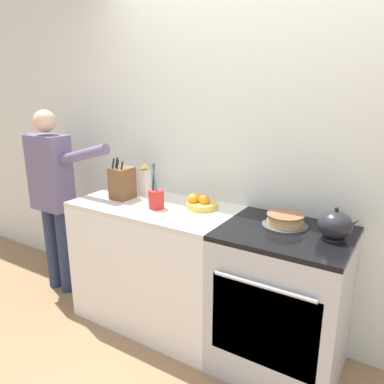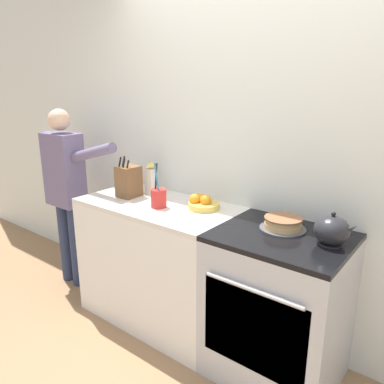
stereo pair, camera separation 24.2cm
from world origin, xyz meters
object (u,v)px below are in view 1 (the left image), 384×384
at_px(fruit_bowl, 201,203).
at_px(milk_carton, 144,180).
at_px(layer_cake, 285,220).
at_px(person_baker, 52,188).
at_px(tea_kettle, 335,225).
at_px(utensil_crock, 156,198).
at_px(stove_range, 281,302).
at_px(knife_block, 122,183).

height_order(fruit_bowl, milk_carton, milk_carton).
bearing_deg(milk_carton, layer_cake, -3.58).
bearing_deg(person_baker, tea_kettle, 13.26).
bearing_deg(milk_carton, utensil_crock, -37.81).
bearing_deg(layer_cake, utensil_crock, -170.97).
height_order(tea_kettle, utensil_crock, utensil_crock).
relative_size(tea_kettle, utensil_crock, 0.72).
relative_size(stove_range, fruit_bowl, 4.26).
bearing_deg(tea_kettle, utensil_crock, -175.12).
height_order(utensil_crock, person_baker, person_baker).
height_order(stove_range, milk_carton, milk_carton).
relative_size(stove_range, milk_carton, 3.66).
height_order(tea_kettle, fruit_bowl, tea_kettle).
relative_size(fruit_bowl, milk_carton, 0.86).
bearing_deg(stove_range, tea_kettle, 9.39).
distance_m(utensil_crock, fruit_bowl, 0.31).
relative_size(layer_cake, milk_carton, 1.07).
bearing_deg(utensil_crock, fruit_bowl, 32.50).
bearing_deg(person_baker, milk_carton, 26.94).
xyz_separation_m(tea_kettle, utensil_crock, (-1.15, -0.10, -0.01)).
distance_m(stove_range, layer_cake, 0.51).
bearing_deg(stove_range, milk_carton, 172.57).
bearing_deg(fruit_bowl, stove_range, -9.69).
bearing_deg(tea_kettle, stove_range, -170.61).
relative_size(stove_range, tea_kettle, 4.07).
relative_size(fruit_bowl, person_baker, 0.14).
bearing_deg(tea_kettle, fruit_bowl, 175.77).
distance_m(stove_range, milk_carton, 1.31).
xyz_separation_m(layer_cake, tea_kettle, (0.29, -0.04, 0.04)).
bearing_deg(fruit_bowl, person_baker, -171.42).
height_order(stove_range, knife_block, knife_block).
height_order(layer_cake, utensil_crock, utensil_crock).
relative_size(tea_kettle, knife_block, 0.74).
xyz_separation_m(tea_kettle, fruit_bowl, (-0.90, 0.07, -0.04)).
relative_size(tea_kettle, fruit_bowl, 1.05).
bearing_deg(fruit_bowl, knife_block, -169.61).
bearing_deg(tea_kettle, person_baker, -176.60).
distance_m(stove_range, fruit_bowl, 0.82).
xyz_separation_m(knife_block, utensil_crock, (0.35, -0.05, -0.05)).
height_order(knife_block, person_baker, person_baker).
relative_size(utensil_crock, person_baker, 0.20).
distance_m(tea_kettle, knife_block, 1.51).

